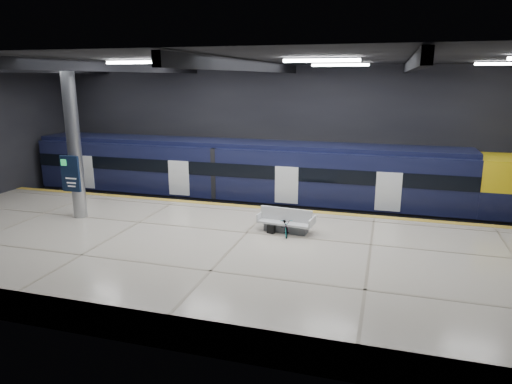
% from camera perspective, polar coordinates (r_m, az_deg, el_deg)
% --- Properties ---
extents(ground, '(30.00, 30.00, 0.00)m').
position_cam_1_polar(ground, '(20.19, -0.32, -7.13)').
color(ground, black).
rests_on(ground, ground).
extents(room_shell, '(30.10, 16.10, 8.05)m').
position_cam_1_polar(room_shell, '(18.88, -0.34, 9.26)').
color(room_shell, black).
rests_on(room_shell, ground).
extents(platform, '(30.00, 11.00, 1.10)m').
position_cam_1_polar(platform, '(17.77, -2.64, -8.28)').
color(platform, beige).
rests_on(platform, ground).
extents(safety_strip, '(30.00, 0.40, 0.01)m').
position_cam_1_polar(safety_strip, '(22.35, 1.68, -2.03)').
color(safety_strip, gold).
rests_on(safety_strip, platform).
extents(rails, '(30.00, 1.52, 0.16)m').
position_cam_1_polar(rails, '(25.20, 3.24, -2.59)').
color(rails, gray).
rests_on(rails, ground).
extents(train, '(29.40, 2.84, 3.79)m').
position_cam_1_polar(train, '(24.85, 1.82, 1.90)').
color(train, black).
rests_on(train, ground).
extents(bench, '(2.39, 1.21, 1.01)m').
position_cam_1_polar(bench, '(18.95, 3.78, -3.93)').
color(bench, '#595B60').
rests_on(bench, platform).
extents(bicycle, '(0.91, 1.46, 0.73)m').
position_cam_1_polar(bicycle, '(18.58, 3.69, -4.27)').
color(bicycle, '#99999E').
rests_on(bicycle, platform).
extents(pannier_bag, '(0.34, 0.26, 0.35)m').
position_cam_1_polar(pannier_bag, '(18.78, 1.88, -4.66)').
color(pannier_bag, black).
rests_on(pannier_bag, platform).
extents(info_column, '(0.90, 0.78, 6.90)m').
position_cam_1_polar(info_column, '(21.81, -21.85, 5.59)').
color(info_column, '#9EA0A5').
rests_on(info_column, platform).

